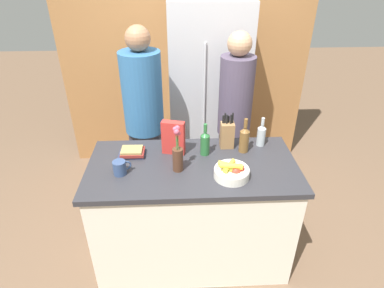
{
  "coord_description": "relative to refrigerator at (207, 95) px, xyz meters",
  "views": [
    {
      "loc": [
        -0.1,
        -1.95,
        2.27
      ],
      "look_at": [
        0.0,
        0.1,
        1.05
      ],
      "focal_mm": 30.0,
      "sensor_mm": 36.0,
      "label": 1
    }
  ],
  "objects": [
    {
      "name": "ground_plane",
      "position": [
        -0.22,
        -1.26,
        -0.96
      ],
      "size": [
        14.0,
        14.0,
        0.0
      ],
      "primitive_type": "plane",
      "color": "brown"
    },
    {
      "name": "kitchen_island",
      "position": [
        -0.22,
        -1.26,
        -0.5
      ],
      "size": [
        1.55,
        0.76,
        0.93
      ],
      "color": "silver",
      "rests_on": "ground_plane"
    },
    {
      "name": "back_wall_wood",
      "position": [
        -0.22,
        0.36,
        0.34
      ],
      "size": [
        2.75,
        0.12,
        2.6
      ],
      "color": "#9E6B3D",
      "rests_on": "ground_plane"
    },
    {
      "name": "refrigerator",
      "position": [
        0.0,
        0.0,
        0.0
      ],
      "size": [
        0.8,
        0.63,
        1.92
      ],
      "color": "#B7B7BC",
      "rests_on": "ground_plane"
    },
    {
      "name": "fruit_bowl",
      "position": [
        0.04,
        -1.43,
        0.02
      ],
      "size": [
        0.25,
        0.25,
        0.12
      ],
      "color": "silver",
      "rests_on": "kitchen_island"
    },
    {
      "name": "knife_block",
      "position": [
        0.06,
        -1.02,
        0.08
      ],
      "size": [
        0.11,
        0.09,
        0.29
      ],
      "color": "olive",
      "rests_on": "kitchen_island"
    },
    {
      "name": "flower_vase",
      "position": [
        -0.33,
        -1.33,
        0.09
      ],
      "size": [
        0.08,
        0.08,
        0.35
      ],
      "color": "#4C2D1E",
      "rests_on": "kitchen_island"
    },
    {
      "name": "cereal_box",
      "position": [
        -0.36,
        -1.09,
        0.1
      ],
      "size": [
        0.18,
        0.1,
        0.27
      ],
      "color": "red",
      "rests_on": "kitchen_island"
    },
    {
      "name": "coffee_mug",
      "position": [
        -0.74,
        -1.35,
        0.02
      ],
      "size": [
        0.13,
        0.09,
        0.1
      ],
      "color": "#334770",
      "rests_on": "kitchen_island"
    },
    {
      "name": "book_stack",
      "position": [
        -0.68,
        -1.12,
        -0.01
      ],
      "size": [
        0.2,
        0.14,
        0.06
      ],
      "color": "#2D334C",
      "rests_on": "kitchen_island"
    },
    {
      "name": "bottle_oil",
      "position": [
        0.19,
        -1.09,
        0.08
      ],
      "size": [
        0.08,
        0.08,
        0.28
      ],
      "color": "brown",
      "rests_on": "kitchen_island"
    },
    {
      "name": "bottle_vinegar",
      "position": [
        0.34,
        -1.01,
        0.06
      ],
      "size": [
        0.07,
        0.07,
        0.24
      ],
      "color": "#B2BCC1",
      "rests_on": "kitchen_island"
    },
    {
      "name": "bottle_wine",
      "position": [
        -0.12,
        -1.12,
        0.07
      ],
      "size": [
        0.07,
        0.07,
        0.26
      ],
      "color": "#286633",
      "rests_on": "kitchen_island"
    },
    {
      "name": "person_at_sink",
      "position": [
        -0.63,
        -0.57,
        0.05
      ],
      "size": [
        0.35,
        0.35,
        1.79
      ],
      "rotation": [
        0.0,
        0.0,
        -0.1
      ],
      "color": "#383842",
      "rests_on": "ground_plane"
    },
    {
      "name": "person_in_blue",
      "position": [
        0.19,
        -0.6,
        0.04
      ],
      "size": [
        0.3,
        0.3,
        1.75
      ],
      "rotation": [
        0.0,
        0.0,
        0.11
      ],
      "color": "#383842",
      "rests_on": "ground_plane"
    }
  ]
}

